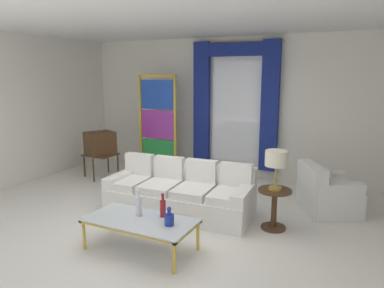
% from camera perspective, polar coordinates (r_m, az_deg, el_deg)
% --- Properties ---
extents(ground_plane, '(16.00, 16.00, 0.00)m').
position_cam_1_polar(ground_plane, '(5.66, -4.22, -12.09)').
color(ground_plane, white).
extents(wall_rear, '(8.00, 0.12, 3.00)m').
position_cam_1_polar(wall_rear, '(8.02, 6.81, 5.85)').
color(wall_rear, white).
rests_on(wall_rear, ground).
extents(wall_left, '(0.12, 7.00, 3.00)m').
position_cam_1_polar(wall_left, '(8.13, -25.00, 4.96)').
color(wall_left, white).
rests_on(wall_left, ground).
extents(ceiling_slab, '(8.00, 7.60, 0.04)m').
position_cam_1_polar(ceiling_slab, '(5.95, -0.55, 18.77)').
color(ceiling_slab, white).
extents(curtained_window, '(2.00, 0.17, 2.70)m').
position_cam_1_polar(curtained_window, '(7.83, 6.78, 7.49)').
color(curtained_window, white).
rests_on(curtained_window, ground).
extents(couch_white_long, '(2.39, 1.06, 0.86)m').
position_cam_1_polar(couch_white_long, '(5.91, -1.74, -7.86)').
color(couch_white_long, white).
rests_on(couch_white_long, ground).
extents(coffee_table, '(1.40, 0.70, 0.41)m').
position_cam_1_polar(coffee_table, '(4.72, -8.16, -12.09)').
color(coffee_table, silver).
rests_on(coffee_table, ground).
extents(bottle_blue_decanter, '(0.08, 0.08, 0.36)m').
position_cam_1_polar(bottle_blue_decanter, '(4.77, -8.41, -9.52)').
color(bottle_blue_decanter, silver).
rests_on(bottle_blue_decanter, coffee_table).
extents(bottle_crystal_tall, '(0.12, 0.12, 0.24)m').
position_cam_1_polar(bottle_crystal_tall, '(4.48, -3.63, -11.72)').
color(bottle_crystal_tall, navy).
rests_on(bottle_crystal_tall, coffee_table).
extents(bottle_amber_squat, '(0.08, 0.08, 0.32)m').
position_cam_1_polar(bottle_amber_squat, '(4.71, -4.64, -9.95)').
color(bottle_amber_squat, maroon).
rests_on(bottle_amber_squat, coffee_table).
extents(vintage_tv, '(0.71, 0.75, 1.35)m').
position_cam_1_polar(vintage_tv, '(7.99, -14.35, -0.04)').
color(vintage_tv, '#472D19').
rests_on(vintage_tv, ground).
extents(armchair_white, '(1.11, 1.10, 0.80)m').
position_cam_1_polar(armchair_white, '(6.29, 20.42, -7.56)').
color(armchair_white, white).
rests_on(armchair_white, ground).
extents(stained_glass_divider, '(0.95, 0.05, 2.20)m').
position_cam_1_polar(stained_glass_divider, '(8.10, -5.46, 2.78)').
color(stained_glass_divider, gold).
rests_on(stained_glass_divider, ground).
extents(peacock_figurine, '(0.44, 0.60, 0.50)m').
position_cam_1_polar(peacock_figurine, '(7.81, -3.97, -3.79)').
color(peacock_figurine, beige).
rests_on(peacock_figurine, ground).
extents(round_side_table, '(0.48, 0.48, 0.59)m').
position_cam_1_polar(round_side_table, '(5.40, 12.89, -9.44)').
color(round_side_table, '#472D19').
rests_on(round_side_table, ground).
extents(table_lamp_brass, '(0.32, 0.32, 0.57)m').
position_cam_1_polar(table_lamp_brass, '(5.21, 13.21, -2.49)').
color(table_lamp_brass, '#B29338').
rests_on(table_lamp_brass, round_side_table).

